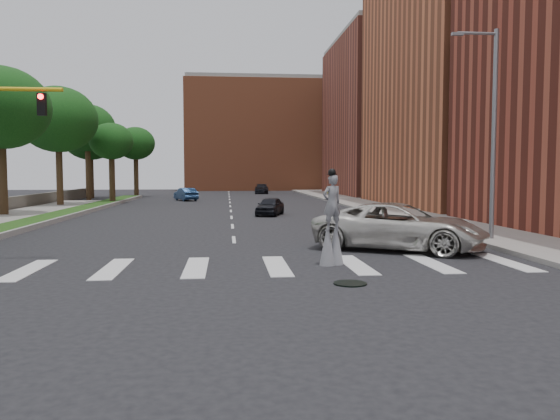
# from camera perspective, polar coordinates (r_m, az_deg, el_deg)

# --- Properties ---
(ground_plane) EXTENTS (160.00, 160.00, 0.00)m
(ground_plane) POSITION_cam_1_polar(r_m,az_deg,el_deg) (16.57, -4.47, -6.54)
(ground_plane) COLOR black
(ground_plane) RESTS_ON ground
(grass_median) EXTENTS (2.00, 60.00, 0.25)m
(grass_median) POSITION_cam_1_polar(r_m,az_deg,el_deg) (38.09, -22.67, -0.68)
(grass_median) COLOR #1D4213
(grass_median) RESTS_ON ground
(median_curb) EXTENTS (0.20, 60.00, 0.28)m
(median_curb) POSITION_cam_1_polar(r_m,az_deg,el_deg) (37.79, -21.14, -0.65)
(median_curb) COLOR gray
(median_curb) RESTS_ON ground
(sidewalk_right) EXTENTS (5.00, 90.00, 0.18)m
(sidewalk_right) POSITION_cam_1_polar(r_m,az_deg,el_deg) (43.33, 11.62, 0.03)
(sidewalk_right) COLOR gray
(sidewalk_right) RESTS_ON ground
(manhole) EXTENTS (0.90, 0.90, 0.04)m
(manhole) POSITION_cam_1_polar(r_m,az_deg,el_deg) (14.97, 7.34, -7.62)
(manhole) COLOR black
(manhole) RESTS_ON ground
(building_mid) EXTENTS (16.00, 22.00, 24.00)m
(building_mid) POSITION_cam_1_polar(r_m,az_deg,el_deg) (52.16, 20.43, 13.66)
(building_mid) COLOR #BD603B
(building_mid) RESTS_ON ground
(building_far) EXTENTS (16.00, 22.00, 20.00)m
(building_far) POSITION_cam_1_polar(r_m,az_deg,el_deg) (74.07, 12.13, 9.31)
(building_far) COLOR brown
(building_far) RESTS_ON ground
(building_backdrop) EXTENTS (26.00, 14.00, 18.00)m
(building_backdrop) POSITION_cam_1_polar(r_m,az_deg,el_deg) (94.69, -1.77, 7.62)
(building_backdrop) COLOR #BD603B
(building_backdrop) RESTS_ON ground
(streetlight) EXTENTS (2.05, 0.20, 9.00)m
(streetlight) POSITION_cam_1_polar(r_m,az_deg,el_deg) (25.02, 21.26, 8.02)
(streetlight) COLOR slate
(streetlight) RESTS_ON ground
(stilt_performer) EXTENTS (0.82, 0.66, 3.13)m
(stilt_performer) POSITION_cam_1_polar(r_m,az_deg,el_deg) (17.79, 5.43, -1.67)
(stilt_performer) COLOR #382616
(stilt_performer) RESTS_ON ground
(suv_crossing) EXTENTS (7.21, 5.93, 1.83)m
(suv_crossing) POSITION_cam_1_polar(r_m,az_deg,el_deg) (21.62, 12.39, -1.70)
(suv_crossing) COLOR silver
(suv_crossing) RESTS_ON ground
(car_near) EXTENTS (2.54, 4.03, 1.28)m
(car_near) POSITION_cam_1_polar(r_m,az_deg,el_deg) (38.07, -1.05, 0.40)
(car_near) COLOR black
(car_near) RESTS_ON ground
(car_mid) EXTENTS (2.91, 4.32, 1.35)m
(car_mid) POSITION_cam_1_polar(r_m,az_deg,el_deg) (58.37, -9.82, 1.63)
(car_mid) COLOR navy
(car_mid) RESTS_ON ground
(car_far) EXTENTS (2.20, 4.76, 1.35)m
(car_far) POSITION_cam_1_polar(r_m,az_deg,el_deg) (76.42, -1.93, 2.23)
(car_far) COLOR black
(car_far) RESTS_ON ground
(tree_3) EXTENTS (6.48, 6.48, 10.05)m
(tree_3) POSITION_cam_1_polar(r_m,az_deg,el_deg) (41.30, -27.19, 9.45)
(tree_3) COLOR #382616
(tree_3) RESTS_ON ground
(tree_4) EXTENTS (6.68, 6.68, 10.39)m
(tree_4) POSITION_cam_1_polar(r_m,az_deg,el_deg) (51.38, -22.18, 8.73)
(tree_4) COLOR #382616
(tree_4) RESTS_ON ground
(tree_5) EXTENTS (5.96, 5.96, 10.28)m
(tree_5) POSITION_cam_1_polar(r_m,az_deg,el_deg) (62.57, -19.50, 8.05)
(tree_5) COLOR #382616
(tree_5) RESTS_ON ground
(tree_6) EXTENTS (4.12, 4.12, 7.71)m
(tree_6) POSITION_cam_1_polar(r_m,az_deg,el_deg) (54.89, -17.21, 6.79)
(tree_6) COLOR #382616
(tree_6) RESTS_ON ground
(tree_7) EXTENTS (4.62, 4.62, 8.42)m
(tree_7) POSITION_cam_1_polar(r_m,az_deg,el_deg) (68.18, -14.85, 6.68)
(tree_7) COLOR #382616
(tree_7) RESTS_ON ground
(tree_8) EXTENTS (6.46, 6.46, 9.90)m
(tree_8) POSITION_cam_1_polar(r_m,az_deg,el_deg) (66.85, -19.21, 7.29)
(tree_8) COLOR #382616
(tree_8) RESTS_ON ground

